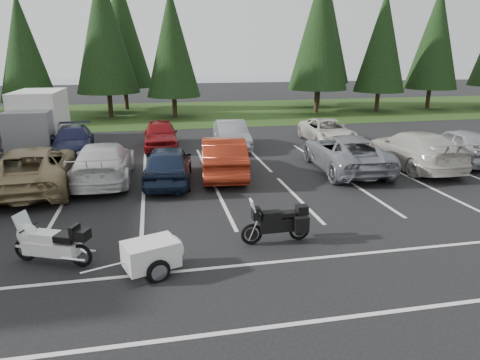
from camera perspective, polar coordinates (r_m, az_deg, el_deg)
The scene contains 27 objects.
ground at distance 13.74m, azimuth -3.67°, elevation -4.65°, with size 120.00×120.00×0.00m, color black.
grass_strip at distance 37.07m, azimuth -8.84°, elevation 8.79°, with size 80.00×16.00×0.01m, color #233A12.
lake_water at distance 68.11m, azimuth -6.78°, elevation 12.41°, with size 70.00×50.00×0.02m, color slate.
box_truck at distance 26.22m, azimuth -25.50°, elevation 7.33°, with size 2.40×5.60×2.90m, color silver, non-canonical shape.
stall_markings at distance 15.61m, azimuth -4.68°, elevation -2.00°, with size 32.00×16.00×0.01m, color silver.
conifer_3 at distance 35.22m, azimuth -27.00°, elevation 15.44°, with size 3.87×3.87×9.02m.
conifer_4 at distance 35.78m, azimuth -17.69°, elevation 18.44°, with size 4.80×4.80×11.17m.
conifer_5 at distance 34.34m, azimuth -9.06°, elevation 17.59°, with size 4.14×4.14×9.63m.
conifer_6 at distance 37.42m, azimuth 10.60°, elevation 19.09°, with size 4.93×4.93×11.48m.
conifer_7 at distance 39.47m, azimuth 18.48°, elevation 17.10°, with size 4.27×4.27×9.94m.
conifer_8 at distance 43.08m, azimuth 24.64°, elevation 16.85°, with size 4.53×4.53×10.56m.
conifer_back_b at distance 40.30m, azimuth -15.57°, elevation 18.68°, with size 4.97×4.97×11.58m.
conifer_back_c at distance 42.56m, azimuth 10.85°, elevation 19.81°, with size 5.50×5.50×12.81m.
car_near_2 at distance 17.80m, azimuth -25.88°, elevation 1.45°, with size 2.73×5.92×1.65m, color #8C7851.
car_near_3 at distance 17.90m, azimuth -17.72°, elevation 2.28°, with size 2.19×5.39×1.56m, color silver.
car_near_4 at distance 17.10m, azimuth -9.55°, elevation 2.12°, with size 1.79×4.45×1.52m, color #162138.
car_near_5 at distance 17.88m, azimuth -2.27°, elevation 3.20°, with size 1.74×5.00×1.65m, color maroon.
car_near_6 at distance 19.22m, azimuth 13.87°, elevation 3.57°, with size 2.61×5.66×1.57m, color gray.
car_near_7 at distance 20.66m, azimuth 22.14°, elevation 3.80°, with size 2.29×5.64×1.64m, color beige.
car_near_8 at distance 22.61m, azimuth 27.32°, elevation 4.15°, with size 1.89×4.71×1.60m, color #9C9CA0.
car_far_1 at distance 23.31m, azimuth -21.38°, elevation 4.91°, with size 1.92×4.73×1.37m, color #191D3E.
car_far_2 at distance 23.57m, azimuth -10.57°, elevation 6.04°, with size 1.76×4.37×1.49m, color maroon.
car_far_3 at distance 23.12m, azimuth -1.12°, elevation 6.05°, with size 1.52×4.36×1.44m, color gray.
car_far_4 at distance 24.92m, azimuth 11.55°, elevation 6.38°, with size 2.22×4.82×1.34m, color beige.
touring_motorcycle at distance 11.40m, azimuth -23.89°, elevation -7.25°, with size 2.34×0.72×1.29m, color silver, non-canonical shape.
cargo_trailer at distance 10.34m, azimuth -11.77°, elevation -10.04°, with size 1.76×0.99×0.81m, color silver, non-canonical shape.
adventure_motorcycle at distance 11.62m, azimuth 4.83°, elevation -5.32°, with size 2.15×0.75×1.31m, color black, non-canonical shape.
Camera 1 is at (-1.67, -12.69, 5.00)m, focal length 32.00 mm.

